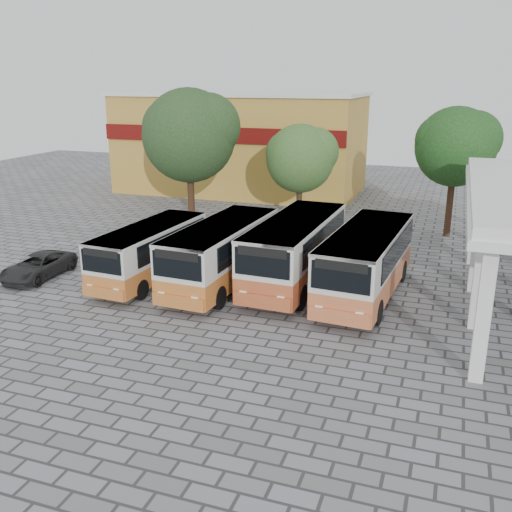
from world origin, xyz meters
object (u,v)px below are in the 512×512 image
at_px(parked_car, 38,266).
at_px(bus_centre_left, 221,251).
at_px(bus_centre_right, 295,248).
at_px(bus_far_right, 366,260).
at_px(bus_far_left, 150,249).

bearing_deg(parked_car, bus_centre_left, 11.57).
distance_m(bus_centre_left, bus_centre_right, 3.45).
relative_size(bus_centre_right, bus_far_right, 1.02).
bearing_deg(bus_centre_left, parked_car, -165.03).
xyz_separation_m(bus_centre_left, bus_centre_right, (3.19, 1.30, 0.10)).
bearing_deg(parked_car, bus_centre_right, 14.34).
height_order(bus_far_left, bus_centre_left, bus_centre_left).
distance_m(bus_centre_left, parked_car, 9.24).
height_order(bus_centre_right, bus_far_right, bus_centre_right).
bearing_deg(bus_centre_right, bus_far_left, -163.60).
xyz_separation_m(bus_centre_right, parked_car, (-12.15, -3.22, -1.24)).
bearing_deg(bus_centre_right, bus_centre_left, -155.56).
bearing_deg(bus_centre_left, bus_far_right, 8.89).
distance_m(bus_centre_right, bus_far_right, 3.46).
bearing_deg(bus_far_right, parked_car, -166.11).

